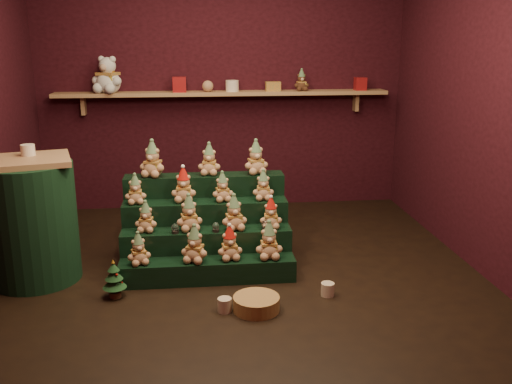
{
  "coord_description": "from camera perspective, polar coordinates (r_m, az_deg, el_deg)",
  "views": [
    {
      "loc": [
        -0.32,
        -4.37,
        1.91
      ],
      "look_at": [
        0.18,
        0.25,
        0.63
      ],
      "focal_mm": 40.0,
      "sensor_mm": 36.0,
      "label": 1
    }
  ],
  "objects": [
    {
      "name": "teddy_4",
      "position": [
        4.72,
        -10.95,
        -2.43
      ],
      "size": [
        0.2,
        0.18,
        0.25
      ],
      "primitive_type": null,
      "rotation": [
        0.0,
        0.0,
        -0.14
      ],
      "color": "tan",
      "rests_on": "riser_tier_midfront"
    },
    {
      "name": "snow_globe_b",
      "position": [
        4.66,
        -4.05,
        -3.52
      ],
      "size": [
        0.06,
        0.06,
        0.08
      ],
      "color": "black",
      "rests_on": "riser_tier_midfront"
    },
    {
      "name": "wicker_basket",
      "position": [
        4.16,
        0.03,
        -11.1
      ],
      "size": [
        0.37,
        0.37,
        0.1
      ],
      "primitive_type": "cylinder",
      "rotation": [
        0.0,
        0.0,
        0.11
      ],
      "color": "#AB8244",
      "rests_on": "ground"
    },
    {
      "name": "teddy_1",
      "position": [
        4.51,
        -6.15,
        -5.17
      ],
      "size": [
        0.26,
        0.25,
        0.3
      ],
      "primitive_type": null,
      "rotation": [
        0.0,
        0.0,
        -0.34
      ],
      "color": "tan",
      "rests_on": "riser_tier_front"
    },
    {
      "name": "gift_tin_red_a",
      "position": [
        6.24,
        -7.66,
        10.61
      ],
      "size": [
        0.14,
        0.14,
        0.16
      ],
      "primitive_type": "cube",
      "color": "maroon",
      "rests_on": "back_shelf"
    },
    {
      "name": "shelf_plush_ball",
      "position": [
        6.24,
        -4.85,
        10.51
      ],
      "size": [
        0.12,
        0.12,
        0.12
      ],
      "primitive_type": "sphere",
      "color": "tan",
      "rests_on": "back_shelf"
    },
    {
      "name": "teddy_10",
      "position": [
        4.85,
        -3.38,
        0.53
      ],
      "size": [
        0.2,
        0.19,
        0.25
      ],
      "primitive_type": null,
      "rotation": [
        0.0,
        0.0,
        0.16
      ],
      "color": "tan",
      "rests_on": "riser_tier_midback"
    },
    {
      "name": "teddy_0",
      "position": [
        4.54,
        -11.68,
        -5.55
      ],
      "size": [
        0.22,
        0.21,
        0.26
      ],
      "primitive_type": null,
      "rotation": [
        0.0,
        0.0,
        0.3
      ],
      "color": "tan",
      "rests_on": "riser_tier_front"
    },
    {
      "name": "back_wall",
      "position": [
        6.45,
        -3.4,
        10.87
      ],
      "size": [
        4.0,
        0.1,
        2.8
      ],
      "primitive_type": "cube",
      "color": "black",
      "rests_on": "ground"
    },
    {
      "name": "riser_tier_midfront",
      "position": [
        4.79,
        -4.93,
        -5.82
      ],
      "size": [
        1.4,
        0.22,
        0.36
      ],
      "primitive_type": "cube",
      "color": "black",
      "rests_on": "ground"
    },
    {
      "name": "riser_tier_midback",
      "position": [
        4.96,
        -5.02,
        -3.93
      ],
      "size": [
        1.4,
        0.22,
        0.54
      ],
      "primitive_type": "cube",
      "color": "black",
      "rests_on": "ground"
    },
    {
      "name": "right_wall",
      "position": [
        5.0,
        22.42,
        8.43
      ],
      "size": [
        0.1,
        4.0,
        2.8
      ],
      "primitive_type": "cube",
      "color": "black",
      "rests_on": "ground"
    },
    {
      "name": "brown_bear",
      "position": [
        6.34,
        4.57,
        11.08
      ],
      "size": [
        0.17,
        0.16,
        0.23
      ],
      "primitive_type": null,
      "rotation": [
        0.0,
        0.0,
        0.07
      ],
      "color": "#482918",
      "rests_on": "back_shelf"
    },
    {
      "name": "side_table",
      "position": [
        4.84,
        -21.51,
        -2.69
      ],
      "size": [
        0.77,
        0.7,
        1.0
      ],
      "rotation": [
        0.0,
        0.0,
        0.26
      ],
      "color": "#A87A54",
      "rests_on": "ground"
    },
    {
      "name": "teddy_12",
      "position": [
        5.01,
        -10.31,
        3.28
      ],
      "size": [
        0.28,
        0.27,
        0.31
      ],
      "primitive_type": null,
      "rotation": [
        0.0,
        0.0,
        -0.37
      ],
      "color": "tan",
      "rests_on": "riser_tier_back"
    },
    {
      "name": "table_ornament",
      "position": [
        4.8,
        -21.85,
        3.92
      ],
      "size": [
        0.11,
        0.11,
        0.09
      ],
      "primitive_type": "cylinder",
      "color": "beige",
      "rests_on": "side_table"
    },
    {
      "name": "mini_christmas_tree",
      "position": [
        4.44,
        -14.0,
        -8.44
      ],
      "size": [
        0.18,
        0.18,
        0.3
      ],
      "rotation": [
        0.0,
        0.0,
        0.02
      ],
      "color": "#432718",
      "rests_on": "ground"
    },
    {
      "name": "snow_globe_a",
      "position": [
        4.66,
        -8.1,
        -3.63
      ],
      "size": [
        0.06,
        0.06,
        0.08
      ],
      "color": "black",
      "rests_on": "riser_tier_midfront"
    },
    {
      "name": "teddy_6",
      "position": [
        4.67,
        -2.22,
        -2.07
      ],
      "size": [
        0.24,
        0.22,
        0.29
      ],
      "primitive_type": null,
      "rotation": [
        0.0,
        0.0,
        0.19
      ],
      "color": "tan",
      "rests_on": "riser_tier_midfront"
    },
    {
      "name": "mug_right",
      "position": [
        4.41,
        7.17,
        -9.64
      ],
      "size": [
        0.1,
        0.1,
        0.1
      ],
      "primitive_type": "cylinder",
      "color": "beige",
      "rests_on": "ground"
    },
    {
      "name": "teddy_11",
      "position": [
        4.88,
        0.73,
        0.69
      ],
      "size": [
        0.19,
        0.18,
        0.26
      ],
      "primitive_type": null,
      "rotation": [
        0.0,
        0.0,
        -0.06
      ],
      "color": "tan",
      "rests_on": "riser_tier_midback"
    },
    {
      "name": "teddy_2",
      "position": [
        4.54,
        -2.66,
        -5.11
      ],
      "size": [
        0.22,
        0.2,
        0.28
      ],
      "primitive_type": null,
      "rotation": [
        0.0,
        0.0,
        0.14
      ],
      "color": "tan",
      "rests_on": "riser_tier_front"
    },
    {
      "name": "snow_globe_c",
      "position": [
        4.69,
        0.95,
        -3.32
      ],
      "size": [
        0.06,
        0.06,
        0.09
      ],
      "color": "black",
      "rests_on": "riser_tier_midfront"
    },
    {
      "name": "ground",
      "position": [
        4.78,
        -1.85,
        -8.14
      ],
      "size": [
        4.0,
        4.0,
        0.0
      ],
      "primitive_type": "plane",
      "color": "black",
      "rests_on": "ground"
    },
    {
      "name": "teddy_3",
      "position": [
        4.56,
        1.3,
        -4.84
      ],
      "size": [
        0.22,
        0.2,
        0.3
      ],
      "primitive_type": null,
      "rotation": [
        0.0,
        0.0,
        0.0
      ],
      "color": "tan",
      "rests_on": "riser_tier_front"
    },
    {
      "name": "white_bear",
      "position": [
        6.28,
        -14.62,
        11.74
      ],
      "size": [
        0.44,
        0.42,
        0.48
      ],
      "primitive_type": null,
      "rotation": [
        0.0,
        0.0,
        -0.42
      ],
      "color": "silver",
      "rests_on": "back_shelf"
    },
    {
      "name": "teddy_7",
      "position": [
        4.72,
        1.5,
        -2.11
      ],
      "size": [
        0.19,
        0.17,
        0.26
      ],
      "primitive_type": null,
      "rotation": [
        0.0,
        0.0,
        -0.05
      ],
      "color": "tan",
      "rests_on": "riser_tier_midfront"
    },
    {
      "name": "teddy_14",
      "position": [
        5.03,
        -0.02,
        3.49
      ],
      "size": [
        0.24,
        0.23,
        0.3
      ],
      "primitive_type": null,
      "rotation": [
        0.0,
        0.0,
        0.19
      ],
      "color": "tan",
      "rests_on": "riser_tier_back"
    },
    {
      "name": "gift_tin_cream",
      "position": [
        6.25,
        -2.4,
        10.56
      ],
      "size": [
        0.14,
        0.14,
        0.12
      ],
      "primitive_type": "cylinder",
      "color": "beige",
      "rests_on": "back_shelf"
    },
    {
      "name": "teddy_5",
      "position": [
        4.69,
        -6.72,
        -2.08
      ],
      "size": [
        0.24,
        0.23,
        0.3
      ],
      "primitive_type": null,
      "rotation": [
        0.0,
        0.0,
        0.19
      ],
      "color": "tan",
      "rests_on": "riser_tier_midfront"
    },
    {
      "name": "gift_tin_red_b",
      "position": [
        6.51,
        10.39,
        10.6
      ],
      "size": [
        0.12,
        0.12,
        0.14
      ],
      "primitive_type": "cube",
      "color": "maroon",
      "rests_on": "back_shelf"
    },
    {
      "name": "front_wall",
      "position": [
        2.4,
        1.68,
        3.13
      ],
      "size": [
        4.0,
        0.1,
        2.8
      ],
      "primitive_type": "cube",
      "color": "black",
      "rests_on": "ground"
    },
    {
      "name": "teddy_13",
      "position": [
        5.02,
        -4.7,
        3.28
      ],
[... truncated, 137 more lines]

